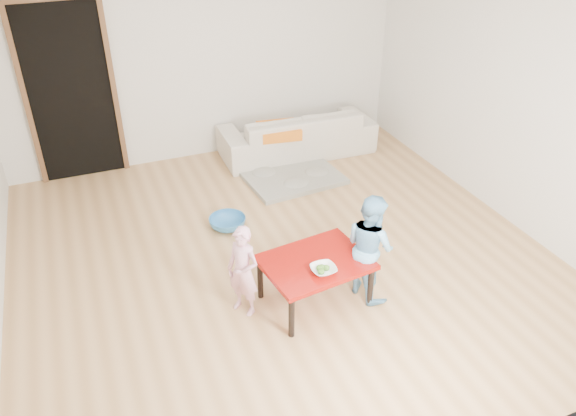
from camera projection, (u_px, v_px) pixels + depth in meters
floor at (280, 255)px, 5.50m from camera, size 5.00×5.00×0.01m
back_wall at (205, 55)px, 6.80m from camera, size 5.00×0.02×2.60m
right_wall at (512, 94)px, 5.62m from camera, size 0.02×5.00×2.60m
doorway at (71, 94)px, 6.41m from camera, size 1.02×0.08×2.11m
sofa at (297, 133)px, 7.30m from camera, size 2.00×0.82×0.58m
cushion at (279, 131)px, 6.96m from camera, size 0.55×0.50×0.13m
red_table at (315, 281)px, 4.81m from camera, size 0.95×0.76×0.44m
bowl at (323, 270)px, 4.55m from camera, size 0.21×0.21×0.05m
broccoli at (323, 269)px, 4.54m from camera, size 0.12×0.12×0.06m
child_pink at (243, 271)px, 4.60m from camera, size 0.33×0.36×0.83m
child_blue at (370, 246)px, 4.77m from camera, size 0.45×0.53×0.98m
basin at (228, 223)px, 5.88m from camera, size 0.38×0.38×0.12m
blanket at (291, 176)px, 6.84m from camera, size 1.18×1.02×0.06m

